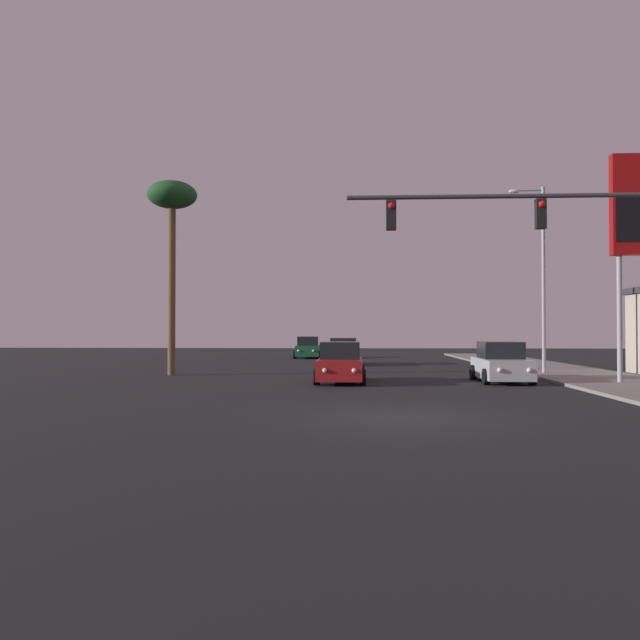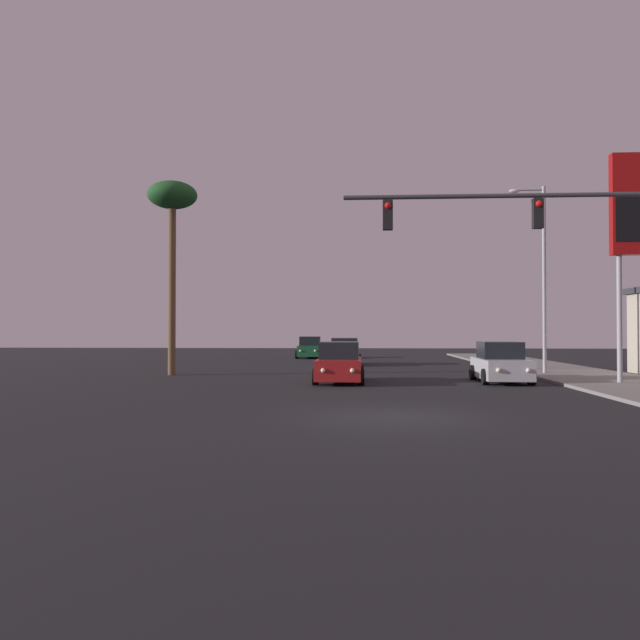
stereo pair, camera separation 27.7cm
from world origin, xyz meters
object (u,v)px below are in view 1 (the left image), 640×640
object	(u,v)px
street_lamp	(541,269)
car_grey	(343,353)
car_green	(308,348)
gas_station_sign	(637,217)
traffic_light_mast	(556,242)
palm_tree_near	(172,206)
car_red	(340,364)
car_silver	(501,364)

from	to	relation	value
street_lamp	car_grey	bearing A→B (deg)	138.50
car_green	street_lamp	xyz separation A→B (m)	(12.56, -17.97, 4.36)
car_grey	gas_station_sign	size ratio (longest dim) A/B	0.48
traffic_light_mast	gas_station_sign	world-z (taller)	gas_station_sign
palm_tree_near	car_green	bearing A→B (deg)	74.37
gas_station_sign	traffic_light_mast	bearing A→B (deg)	-130.22
car_red	gas_station_sign	distance (m)	13.13
gas_station_sign	street_lamp	bearing A→B (deg)	110.80
car_grey	street_lamp	bearing A→B (deg)	138.93
traffic_light_mast	gas_station_sign	bearing A→B (deg)	49.78
car_green	gas_station_sign	bearing A→B (deg)	120.00
car_silver	car_grey	distance (m)	14.47
traffic_light_mast	street_lamp	bearing A→B (deg)	75.34
car_red	traffic_light_mast	xyz separation A→B (m)	(6.60, -6.82, 4.05)
car_silver	street_lamp	bearing A→B (deg)	-123.60
car_grey	palm_tree_near	distance (m)	14.55
car_grey	traffic_light_mast	size ratio (longest dim) A/B	0.47
car_grey	car_red	bearing A→B (deg)	90.58
car_grey	gas_station_sign	bearing A→B (deg)	130.33
car_grey	traffic_light_mast	xyz separation A→B (m)	(6.64, -20.12, 4.05)
car_silver	car_green	bearing A→B (deg)	-65.59
car_green	palm_tree_near	world-z (taller)	palm_tree_near
gas_station_sign	palm_tree_near	bearing A→B (deg)	167.07
car_silver	street_lamp	xyz separation A→B (m)	(2.93, 4.25, 4.36)
car_green	gas_station_sign	distance (m)	28.29
traffic_light_mast	car_green	bearing A→B (deg)	107.88
traffic_light_mast	car_grey	bearing A→B (deg)	108.26
car_red	palm_tree_near	size ratio (longest dim) A/B	0.46
car_silver	gas_station_sign	size ratio (longest dim) A/B	0.48
car_red	street_lamp	bearing A→B (deg)	-153.03
palm_tree_near	car_silver	bearing A→B (deg)	-12.53
street_lamp	car_green	bearing A→B (deg)	124.96
car_red	palm_tree_near	world-z (taller)	palm_tree_near
traffic_light_mast	palm_tree_near	world-z (taller)	palm_tree_near
car_green	car_silver	xyz separation A→B (m)	(9.63, -22.22, 0.00)
car_red	car_grey	distance (m)	13.31
car_green	car_silver	size ratio (longest dim) A/B	1.00
car_silver	palm_tree_near	world-z (taller)	palm_tree_near
car_green	street_lamp	bearing A→B (deg)	122.99
street_lamp	car_silver	bearing A→B (deg)	-124.58
car_green	car_red	xyz separation A→B (m)	(2.93, -22.72, 0.00)
car_grey	street_lamp	size ratio (longest dim) A/B	0.48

